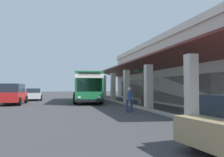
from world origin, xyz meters
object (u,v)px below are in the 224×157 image
at_px(parked_suv_red, 12,94).
at_px(potted_palm, 144,96).
at_px(transit_bus, 86,85).
at_px(parked_sedan_silver, 34,94).
at_px(pedestrian, 129,98).

xyz_separation_m(parked_suv_red, potted_palm, (4.37, 11.55, -0.19)).
height_order(transit_bus, parked_sedan_silver, transit_bus).
bearing_deg(pedestrian, parked_sedan_silver, -153.64).
height_order(transit_bus, potted_palm, transit_bus).
xyz_separation_m(transit_bus, parked_suv_red, (2.42, -7.34, -0.84)).
xyz_separation_m(parked_suv_red, parked_sedan_silver, (-6.68, 1.25, -0.27)).
relative_size(parked_suv_red, parked_sedan_silver, 1.08).
relative_size(transit_bus, parked_suv_red, 2.33).
bearing_deg(transit_bus, parked_sedan_silver, -124.93).
bearing_deg(parked_sedan_silver, potted_palm, 43.00).
relative_size(parked_sedan_silver, potted_palm, 1.40).
bearing_deg(parked_sedan_silver, pedestrian, 26.36).
bearing_deg(parked_sedan_silver, transit_bus, 55.07).
height_order(parked_suv_red, parked_sedan_silver, parked_suv_red).
bearing_deg(pedestrian, potted_palm, 147.74).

